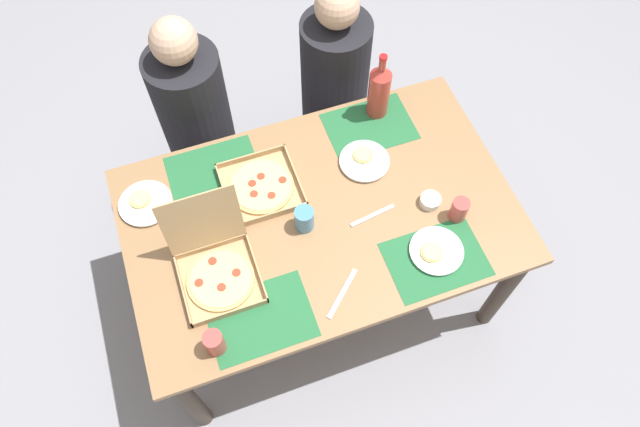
% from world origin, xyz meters
% --- Properties ---
extents(ground_plane, '(6.00, 6.00, 0.00)m').
position_xyz_m(ground_plane, '(0.00, 0.00, 0.00)').
color(ground_plane, gray).
extents(dining_table, '(1.50, 0.95, 0.73)m').
position_xyz_m(dining_table, '(0.00, 0.00, 0.63)').
color(dining_table, '#3F3328').
rests_on(dining_table, ground_plane).
extents(placemat_near_left, '(0.36, 0.26, 0.00)m').
position_xyz_m(placemat_near_left, '(-0.34, -0.33, 0.73)').
color(placemat_near_left, '#236638').
rests_on(placemat_near_left, dining_table).
extents(placemat_near_right, '(0.36, 0.26, 0.00)m').
position_xyz_m(placemat_near_right, '(0.34, -0.33, 0.73)').
color(placemat_near_right, '#236638').
rests_on(placemat_near_right, dining_table).
extents(placemat_far_left, '(0.36, 0.26, 0.00)m').
position_xyz_m(placemat_far_left, '(-0.34, 0.33, 0.73)').
color(placemat_far_left, '#236638').
rests_on(placemat_far_left, dining_table).
extents(placemat_far_right, '(0.36, 0.26, 0.00)m').
position_xyz_m(placemat_far_right, '(0.34, 0.33, 0.73)').
color(placemat_far_right, '#236638').
rests_on(placemat_far_right, dining_table).
extents(pizza_box_corner_right, '(0.28, 0.32, 0.31)m').
position_xyz_m(pizza_box_corner_right, '(-0.43, -0.11, 0.78)').
color(pizza_box_corner_right, tan).
rests_on(pizza_box_corner_right, dining_table).
extents(pizza_box_edge_far, '(0.29, 0.29, 0.04)m').
position_xyz_m(pizza_box_edge_far, '(-0.18, 0.19, 0.74)').
color(pizza_box_edge_far, tan).
rests_on(pizza_box_edge_far, dining_table).
extents(plate_middle, '(0.20, 0.20, 0.03)m').
position_xyz_m(plate_middle, '(0.35, -0.30, 0.74)').
color(plate_middle, white).
rests_on(plate_middle, dining_table).
extents(plate_far_left, '(0.20, 0.20, 0.03)m').
position_xyz_m(plate_far_left, '(0.25, 0.16, 0.74)').
color(plate_far_left, white).
rests_on(plate_far_left, dining_table).
extents(plate_far_right, '(0.21, 0.21, 0.03)m').
position_xyz_m(plate_far_right, '(-0.62, 0.27, 0.74)').
color(plate_far_right, white).
rests_on(plate_far_right, dining_table).
extents(soda_bottle, '(0.09, 0.09, 0.32)m').
position_xyz_m(soda_bottle, '(0.40, 0.39, 0.86)').
color(soda_bottle, '#B2382D').
rests_on(soda_bottle, dining_table).
extents(cup_dark, '(0.07, 0.07, 0.10)m').
position_xyz_m(cup_dark, '(-0.07, -0.03, 0.78)').
color(cup_dark, teal).
rests_on(cup_dark, dining_table).
extents(cup_red, '(0.06, 0.06, 0.10)m').
position_xyz_m(cup_red, '(0.49, -0.19, 0.78)').
color(cup_red, '#BF4742').
rests_on(cup_red, dining_table).
extents(cup_clear_left, '(0.07, 0.07, 0.11)m').
position_xyz_m(cup_clear_left, '(-0.51, -0.37, 0.79)').
color(cup_clear_left, '#BF4742').
rests_on(cup_clear_left, dining_table).
extents(condiment_bowl, '(0.08, 0.08, 0.04)m').
position_xyz_m(condiment_bowl, '(0.42, -0.10, 0.75)').
color(condiment_bowl, white).
rests_on(condiment_bowl, dining_table).
extents(knife_by_far_right, '(0.17, 0.15, 0.00)m').
position_xyz_m(knife_by_far_right, '(-0.04, -0.34, 0.73)').
color(knife_by_far_right, '#B7B7BC').
rests_on(knife_by_far_right, dining_table).
extents(fork_by_far_left, '(0.19, 0.04, 0.00)m').
position_xyz_m(fork_by_far_left, '(0.19, -0.08, 0.73)').
color(fork_by_far_left, '#B7B7BC').
rests_on(fork_by_far_left, dining_table).
extents(diner_left_seat, '(0.32, 0.32, 1.15)m').
position_xyz_m(diner_left_seat, '(-0.34, 0.74, 0.52)').
color(diner_left_seat, black).
rests_on(diner_left_seat, ground_plane).
extents(diner_right_seat, '(0.32, 0.32, 1.12)m').
position_xyz_m(diner_right_seat, '(0.34, 0.74, 0.50)').
color(diner_right_seat, black).
rests_on(diner_right_seat, ground_plane).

